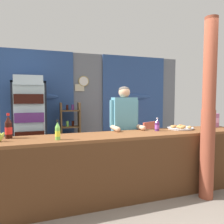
{
  "coord_description": "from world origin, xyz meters",
  "views": [
    {
      "loc": [
        -1.17,
        -2.32,
        1.45
      ],
      "look_at": [
        -0.08,
        0.89,
        1.21
      ],
      "focal_mm": 33.59,
      "sensor_mm": 36.0,
      "label": 1
    }
  ],
  "objects_px": {
    "stall_counter": "(127,159)",
    "soda_bottle_cola": "(9,128)",
    "drink_fridge": "(30,116)",
    "shopkeeper": "(124,123)",
    "timber_post": "(208,114)",
    "soda_bottle_lime_soda": "(58,131)",
    "plastic_lawn_chair": "(145,136)",
    "soda_bottle_grape_soda": "(157,125)",
    "bottle_shelf_rack": "(70,128)",
    "snack_box_wafer": "(213,120)",
    "pastry_tray": "(180,128)"
  },
  "relations": [
    {
      "from": "drink_fridge",
      "to": "shopkeeper",
      "type": "bearing_deg",
      "value": -47.22
    },
    {
      "from": "drink_fridge",
      "to": "shopkeeper",
      "type": "relative_size",
      "value": 1.17
    },
    {
      "from": "soda_bottle_cola",
      "to": "snack_box_wafer",
      "type": "relative_size",
      "value": 1.35
    },
    {
      "from": "timber_post",
      "to": "soda_bottle_cola",
      "type": "height_order",
      "value": "timber_post"
    },
    {
      "from": "drink_fridge",
      "to": "bottle_shelf_rack",
      "type": "bearing_deg",
      "value": 15.76
    },
    {
      "from": "snack_box_wafer",
      "to": "shopkeeper",
      "type": "bearing_deg",
      "value": 168.8
    },
    {
      "from": "plastic_lawn_chair",
      "to": "soda_bottle_grape_soda",
      "type": "xyz_separation_m",
      "value": [
        -0.67,
        -1.67,
        0.52
      ]
    },
    {
      "from": "soda_bottle_lime_soda",
      "to": "snack_box_wafer",
      "type": "relative_size",
      "value": 1.04
    },
    {
      "from": "drink_fridge",
      "to": "soda_bottle_grape_soda",
      "type": "height_order",
      "value": "drink_fridge"
    },
    {
      "from": "stall_counter",
      "to": "drink_fridge",
      "type": "relative_size",
      "value": 2.07
    },
    {
      "from": "drink_fridge",
      "to": "bottle_shelf_rack",
      "type": "distance_m",
      "value": 0.99
    },
    {
      "from": "drink_fridge",
      "to": "snack_box_wafer",
      "type": "bearing_deg",
      "value": -32.51
    },
    {
      "from": "drink_fridge",
      "to": "stall_counter",
      "type": "bearing_deg",
      "value": -58.69
    },
    {
      "from": "shopkeeper",
      "to": "pastry_tray",
      "type": "xyz_separation_m",
      "value": [
        0.87,
        -0.32,
        -0.08
      ]
    },
    {
      "from": "bottle_shelf_rack",
      "to": "soda_bottle_grape_soda",
      "type": "xyz_separation_m",
      "value": [
        1.05,
        -2.29,
        0.32
      ]
    },
    {
      "from": "soda_bottle_cola",
      "to": "stall_counter",
      "type": "bearing_deg",
      "value": -10.76
    },
    {
      "from": "soda_bottle_lime_soda",
      "to": "soda_bottle_grape_soda",
      "type": "height_order",
      "value": "soda_bottle_lime_soda"
    },
    {
      "from": "timber_post",
      "to": "pastry_tray",
      "type": "bearing_deg",
      "value": 95.26
    },
    {
      "from": "shopkeeper",
      "to": "timber_post",
      "type": "bearing_deg",
      "value": -43.39
    },
    {
      "from": "soda_bottle_grape_soda",
      "to": "drink_fridge",
      "type": "bearing_deg",
      "value": 133.71
    },
    {
      "from": "pastry_tray",
      "to": "snack_box_wafer",
      "type": "bearing_deg",
      "value": 0.91
    },
    {
      "from": "drink_fridge",
      "to": "plastic_lawn_chair",
      "type": "bearing_deg",
      "value": -7.91
    },
    {
      "from": "drink_fridge",
      "to": "shopkeeper",
      "type": "height_order",
      "value": "drink_fridge"
    },
    {
      "from": "drink_fridge",
      "to": "soda_bottle_lime_soda",
      "type": "bearing_deg",
      "value": -79.38
    },
    {
      "from": "stall_counter",
      "to": "soda_bottle_grape_soda",
      "type": "height_order",
      "value": "soda_bottle_grape_soda"
    },
    {
      "from": "timber_post",
      "to": "shopkeeper",
      "type": "relative_size",
      "value": 1.57
    },
    {
      "from": "stall_counter",
      "to": "drink_fridge",
      "type": "height_order",
      "value": "drink_fridge"
    },
    {
      "from": "bottle_shelf_rack",
      "to": "snack_box_wafer",
      "type": "xyz_separation_m",
      "value": [
        2.2,
        -2.23,
        0.35
      ]
    },
    {
      "from": "shopkeeper",
      "to": "soda_bottle_lime_soda",
      "type": "xyz_separation_m",
      "value": [
        -1.12,
        -0.57,
        0.01
      ]
    },
    {
      "from": "soda_bottle_grape_soda",
      "to": "shopkeeper",
      "type": "bearing_deg",
      "value": 137.58
    },
    {
      "from": "plastic_lawn_chair",
      "to": "soda_bottle_lime_soda",
      "type": "xyz_separation_m",
      "value": [
        -2.2,
        -1.87,
        0.53
      ]
    },
    {
      "from": "stall_counter",
      "to": "plastic_lawn_chair",
      "type": "relative_size",
      "value": 4.56
    },
    {
      "from": "shopkeeper",
      "to": "soda_bottle_cola",
      "type": "distance_m",
      "value": 1.73
    },
    {
      "from": "bottle_shelf_rack",
      "to": "snack_box_wafer",
      "type": "distance_m",
      "value": 3.15
    },
    {
      "from": "soda_bottle_cola",
      "to": "soda_bottle_lime_soda",
      "type": "xyz_separation_m",
      "value": [
        0.59,
        -0.3,
        -0.03
      ]
    },
    {
      "from": "timber_post",
      "to": "soda_bottle_lime_soda",
      "type": "bearing_deg",
      "value": 171.65
    },
    {
      "from": "snack_box_wafer",
      "to": "pastry_tray",
      "type": "height_order",
      "value": "snack_box_wafer"
    },
    {
      "from": "bottle_shelf_rack",
      "to": "plastic_lawn_chair",
      "type": "xyz_separation_m",
      "value": [
        1.72,
        -0.62,
        -0.2
      ]
    },
    {
      "from": "plastic_lawn_chair",
      "to": "soda_bottle_lime_soda",
      "type": "bearing_deg",
      "value": -139.54
    },
    {
      "from": "stall_counter",
      "to": "soda_bottle_cola",
      "type": "height_order",
      "value": "soda_bottle_cola"
    },
    {
      "from": "drink_fridge",
      "to": "shopkeeper",
      "type": "distance_m",
      "value": 2.27
    },
    {
      "from": "stall_counter",
      "to": "soda_bottle_lime_soda",
      "type": "height_order",
      "value": "soda_bottle_lime_soda"
    },
    {
      "from": "bottle_shelf_rack",
      "to": "pastry_tray",
      "type": "height_order",
      "value": "bottle_shelf_rack"
    },
    {
      "from": "bottle_shelf_rack",
      "to": "plastic_lawn_chair",
      "type": "bearing_deg",
      "value": -19.71
    },
    {
      "from": "drink_fridge",
      "to": "soda_bottle_cola",
      "type": "bearing_deg",
      "value": -94.99
    },
    {
      "from": "timber_post",
      "to": "stall_counter",
      "type": "bearing_deg",
      "value": 164.53
    },
    {
      "from": "bottle_shelf_rack",
      "to": "drink_fridge",
      "type": "bearing_deg",
      "value": -164.24
    },
    {
      "from": "soda_bottle_lime_soda",
      "to": "pastry_tray",
      "type": "distance_m",
      "value": 2.01
    },
    {
      "from": "plastic_lawn_chair",
      "to": "shopkeeper",
      "type": "distance_m",
      "value": 1.77
    },
    {
      "from": "shopkeeper",
      "to": "soda_bottle_cola",
      "type": "xyz_separation_m",
      "value": [
        -1.71,
        -0.28,
        0.04
      ]
    }
  ]
}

